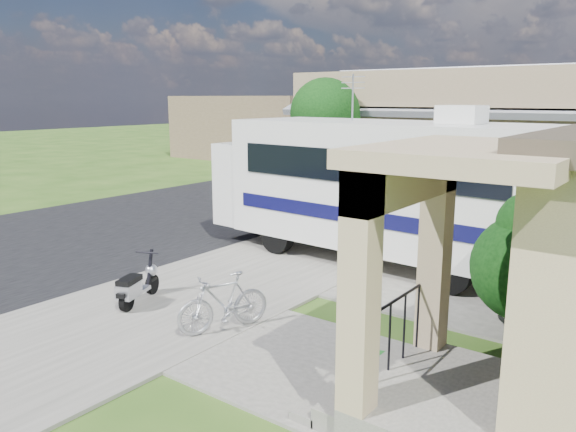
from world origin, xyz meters
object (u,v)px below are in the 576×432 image
Objects in this scene: bicycle at (223,305)px; van at (396,157)px; shrub at (532,263)px; motorhome at (378,184)px; garden_hose at (381,366)px; scooter at (137,286)px; pickup_truck at (325,170)px.

van reaches higher than bicycle.
shrub reaches higher than bicycle.
motorhome is 19.12× the size of garden_hose.
bicycle reaches higher than garden_hose.
shrub is (4.14, -2.43, -0.64)m from motorhome.
bicycle is 2.82m from garden_hose.
pickup_truck reaches higher than scooter.
bicycle is (0.05, -5.43, -1.40)m from motorhome.
motorhome reaches higher than pickup_truck.
shrub is at bearing 63.73° from garden_hose.
pickup_truck is at bearing 125.94° from garden_hose.
pickup_truck is at bearing 139.50° from bicycle.
garden_hose is at bearing -116.27° from shrub.
pickup_truck is (-6.93, 13.73, 0.37)m from bicycle.
motorhome is 1.41× the size of pickup_truck.
bicycle is 0.29× the size of van.
shrub is 1.83× the size of scooter.
scooter is at bearing -82.87° from van.
pickup_truck is (-6.89, 8.30, -1.03)m from motorhome.
garden_hose is (4.93, 0.43, -0.31)m from scooter.
pickup_truck is at bearing 135.78° from shrub.
garden_hose is at bearing -17.27° from scooter.
shrub is at bearing -64.15° from van.
shrub is 0.39× the size of pickup_truck.
motorhome is 5.33× the size of bicycle.
scooter is 14.63m from pickup_truck.
motorhome is 6.55× the size of scooter.
scooter is (-6.25, -3.09, -0.83)m from shrub.
motorhome is 10.83m from pickup_truck.
garden_hose is (2.82, -5.10, -1.78)m from motorhome.
motorhome is 5.61m from bicycle.
scooter is 4.96m from garden_hose.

